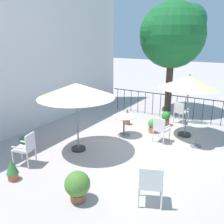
# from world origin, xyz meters

# --- Properties ---
(ground_plane) EXTENTS (60.00, 60.00, 0.00)m
(ground_plane) POSITION_xyz_m (0.00, 0.00, 0.00)
(ground_plane) COLOR #B3A7A3
(villa_facade) EXTENTS (11.05, 0.30, 5.36)m
(villa_facade) POSITION_xyz_m (0.00, 3.88, 2.68)
(villa_facade) COLOR silver
(villa_facade) RESTS_ON ground
(terrace_railing) EXTENTS (0.03, 5.02, 1.01)m
(terrace_railing) POSITION_xyz_m (3.55, -0.00, 0.68)
(terrace_railing) COLOR black
(terrace_railing) RESTS_ON ground
(shade_tree) EXTENTS (3.01, 2.87, 4.88)m
(shade_tree) POSITION_xyz_m (4.58, 0.20, 3.46)
(shade_tree) COLOR #422F25
(shade_tree) RESTS_ON ground
(patio_umbrella_0) EXTENTS (2.00, 2.00, 2.19)m
(patio_umbrella_0) POSITION_xyz_m (1.84, -1.37, 1.90)
(patio_umbrella_0) COLOR #2D2D2D
(patio_umbrella_0) RESTS_ON ground
(patio_umbrella_1) EXTENTS (2.27, 2.27, 2.16)m
(patio_umbrella_1) POSITION_xyz_m (-1.01, 1.14, 1.87)
(patio_umbrella_1) COLOR #2D2D2D
(patio_umbrella_1) RESTS_ON ground
(cafe_table_0) EXTENTS (0.62, 0.62, 0.77)m
(cafe_table_0) POSITION_xyz_m (1.12, -1.93, 0.53)
(cafe_table_0) COLOR silver
(cafe_table_0) RESTS_ON ground
(cafe_table_1) EXTENTS (0.81, 0.81, 0.72)m
(cafe_table_1) POSITION_xyz_m (0.76, 0.50, 0.50)
(cafe_table_1) COLOR white
(cafe_table_1) RESTS_ON ground
(patio_chair_0) EXTENTS (0.51, 0.48, 0.86)m
(patio_chair_0) POSITION_xyz_m (0.85, -0.82, 0.50)
(patio_chair_0) COLOR silver
(patio_chair_0) RESTS_ON ground
(patio_chair_1) EXTENTS (0.56, 0.56, 0.88)m
(patio_chair_1) POSITION_xyz_m (3.07, -0.84, 0.52)
(patio_chair_1) COLOR silver
(patio_chair_1) RESTS_ON ground
(patio_chair_2) EXTENTS (0.54, 0.59, 0.92)m
(patio_chair_2) POSITION_xyz_m (-2.46, 1.76, 0.53)
(patio_chair_2) COLOR silver
(patio_chair_2) RESTS_ON ground
(patio_chair_3) EXTENTS (0.60, 0.63, 0.91)m
(patio_chair_3) POSITION_xyz_m (-2.34, -1.78, 0.53)
(patio_chair_3) COLOR white
(patio_chair_3) RESTS_ON ground
(potted_plant_0) EXTENTS (0.27, 0.27, 0.66)m
(potted_plant_0) POSITION_xyz_m (1.86, 0.93, 0.35)
(potted_plant_0) COLOR #B95F31
(potted_plant_0) RESTS_ON ground
(potted_plant_1) EXTENTS (0.30, 0.30, 0.56)m
(potted_plant_1) POSITION_xyz_m (-3.16, 1.48, 0.30)
(potted_plant_1) COLOR #B35E3E
(potted_plant_1) RESTS_ON ground
(potted_plant_2) EXTENTS (0.34, 0.34, 0.55)m
(potted_plant_2) POSITION_xyz_m (-1.96, 2.41, 0.33)
(potted_plant_2) COLOR #AE5742
(potted_plant_2) RESTS_ON ground
(potted_plant_3) EXTENTS (0.55, 0.55, 0.68)m
(potted_plant_3) POSITION_xyz_m (-2.98, -0.40, 0.37)
(potted_plant_3) COLOR #995239
(potted_plant_3) RESTS_ON ground
(potted_plant_4) EXTENTS (0.34, 0.34, 0.53)m
(potted_plant_4) POSITION_xyz_m (1.54, -0.28, 0.28)
(potted_plant_4) COLOR #BB6436
(potted_plant_4) RESTS_ON ground
(potted_plant_5) EXTENTS (0.34, 0.34, 0.57)m
(potted_plant_5) POSITION_xyz_m (2.54, -0.43, 0.30)
(potted_plant_5) COLOR #A55239
(potted_plant_5) RESTS_ON ground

